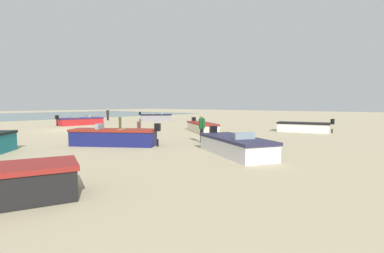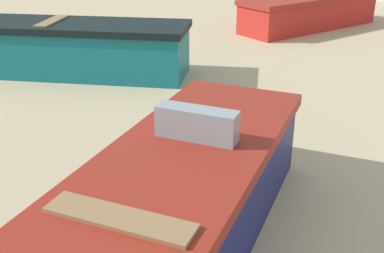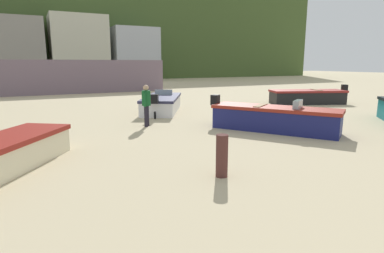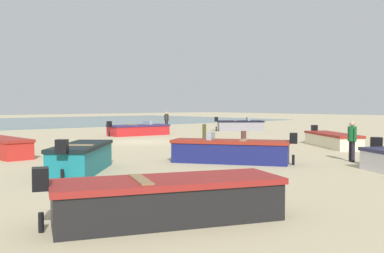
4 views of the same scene
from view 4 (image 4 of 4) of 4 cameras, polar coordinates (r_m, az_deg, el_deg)
ground_plane at (r=27.45m, az=-6.59°, el=-1.96°), size 160.00×160.00×0.00m
boat_cream_1 at (r=25.10m, az=17.37°, el=-1.63°), size 3.82×4.68×1.07m
boat_grey_3 at (r=38.83m, az=6.14°, el=0.11°), size 4.10×3.70×1.22m
boat_navy_4 at (r=17.48m, az=4.94°, el=-3.13°), size 3.59×4.48×1.21m
boat_red_6 at (r=21.20m, az=-23.02°, el=-2.40°), size 1.36×4.42×1.15m
boat_teal_7 at (r=15.38m, az=-13.85°, el=-3.91°), size 3.62×3.80×1.27m
boat_red_8 at (r=33.40m, az=-6.81°, el=-0.43°), size 4.86×2.07×1.10m
boat_black_9 at (r=8.78m, az=-3.15°, el=-9.25°), size 4.69×3.02×1.15m
mooring_post_near_water at (r=22.77m, az=6.58°, el=-1.75°), size 0.26×0.26×0.94m
mooring_post_mid_beach at (r=27.52m, az=1.57°, el=-0.82°), size 0.23×0.23×1.07m
beach_walker_foreground at (r=41.52m, az=-3.26°, el=0.97°), size 0.40×0.54×1.62m
beach_walker_distant at (r=18.81m, az=19.69°, el=-1.36°), size 0.47×0.49×1.62m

